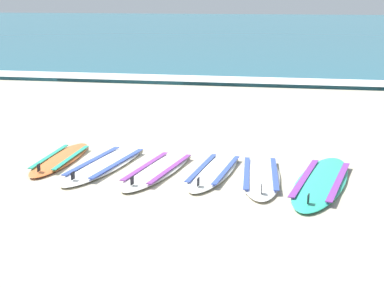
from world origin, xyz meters
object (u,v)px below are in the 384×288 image
(surfboard_3, at_px, (214,171))
(surfboard_2, at_px, (158,169))
(surfboard_4, at_px, (260,175))
(surfboard_5, at_px, (321,182))
(surfboard_1, at_px, (105,164))
(surfboard_0, at_px, (61,159))

(surfboard_3, bearing_deg, surfboard_2, -174.49)
(surfboard_4, bearing_deg, surfboard_5, -9.00)
(surfboard_1, xyz_separation_m, surfboard_2, (0.86, -0.13, 0.00))
(surfboard_0, xyz_separation_m, surfboard_1, (0.78, -0.13, -0.00))
(surfboard_0, xyz_separation_m, surfboard_4, (3.14, -0.27, -0.00))
(surfboard_0, distance_m, surfboard_5, 4.00)
(surfboard_0, bearing_deg, surfboard_3, -4.26)
(surfboard_3, height_order, surfboard_5, same)
(surfboard_1, distance_m, surfboard_3, 1.68)
(surfboard_5, bearing_deg, surfboard_4, 171.00)
(surfboard_3, bearing_deg, surfboard_5, -8.34)
(surfboard_4, bearing_deg, surfboard_1, 176.60)
(surfboard_2, bearing_deg, surfboard_4, -0.44)
(surfboard_1, distance_m, surfboard_2, 0.87)
(surfboard_2, distance_m, surfboard_3, 0.82)
(surfboard_3, bearing_deg, surfboard_0, 175.74)
(surfboard_2, xyz_separation_m, surfboard_3, (0.82, 0.08, 0.00))
(surfboard_2, xyz_separation_m, surfboard_5, (2.35, -0.14, -0.00))
(surfboard_1, height_order, surfboard_4, same)
(surfboard_0, height_order, surfboard_3, same)
(surfboard_1, bearing_deg, surfboard_4, -3.40)
(surfboard_1, bearing_deg, surfboard_5, -4.89)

